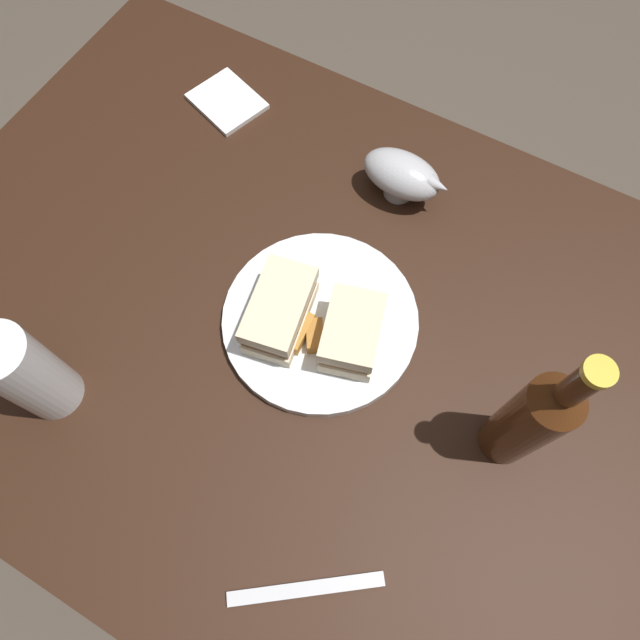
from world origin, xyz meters
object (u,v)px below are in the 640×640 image
Objects in this scene: sandwich_half_left at (280,311)px; pint_glass at (32,377)px; plate at (320,320)px; cider_bottle at (532,419)px; napkin at (227,101)px; fork at (306,589)px; gravy_boat at (402,175)px; sandwich_half_right at (352,333)px.

sandwich_half_left is 0.31m from pint_glass.
plate is 0.94× the size of cider_bottle.
cider_bottle is 0.68m from napkin.
pint_glass is at bearing 137.75° from fork.
pint_glass reaches higher than plate.
gravy_boat reaches higher than plate.
fork is at bearing 125.82° from sandwich_half_left.
sandwich_half_right is 0.42× the size of cider_bottle.
cider_bottle reaches higher than fork.
fork is (-0.47, 0.56, -0.00)m from napkin.
sandwich_half_left is at bearing 33.35° from plate.
pint_glass is at bearing 98.13° from napkin.
pint_glass is (0.25, 0.26, 0.06)m from plate.
plate is 2.27× the size of sandwich_half_right.
cider_bottle is 2.56× the size of napkin.
sandwich_half_right is 0.39m from pint_glass.
napkin is 0.61× the size of fork.
sandwich_half_left is (0.04, 0.03, 0.04)m from plate.
napkin is at bearing -46.36° from sandwich_half_left.
gravy_boat is (-0.04, -0.27, -0.00)m from sandwich_half_left.
pint_glass is at bearing 23.31° from cider_bottle.
fork is at bearing 64.20° from cider_bottle.
sandwich_half_left is at bearing 0.17° from cider_bottle.
sandwich_half_left is at bearing -132.25° from pint_glass.
plate is at bearing -11.06° from sandwich_half_right.
fork is at bearing 130.14° from napkin.
sandwich_half_left is at bearing 81.11° from gravy_boat.
gravy_boat reaches higher than napkin.
sandwich_half_right is (-0.10, -0.02, -0.00)m from sandwich_half_left.
sandwich_half_left is 0.82× the size of pint_glass.
sandwich_half_left is 0.28m from gravy_boat.
sandwich_half_left is 0.41m from napkin.
gravy_boat is 0.40m from cider_bottle.
pint_glass reaches higher than fork.
napkin is at bearing -81.87° from pint_glass.
sandwich_half_right is at bearing 101.82° from gravy_boat.
pint_glass is (0.21, 0.23, 0.02)m from sandwich_half_left.
napkin reaches higher than fork.
pint_glass is (0.30, 0.25, 0.02)m from sandwich_half_right.
sandwich_half_left and sandwich_half_right have the same top height.
pint_glass reaches higher than napkin.
cider_bottle reaches higher than sandwich_half_right.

